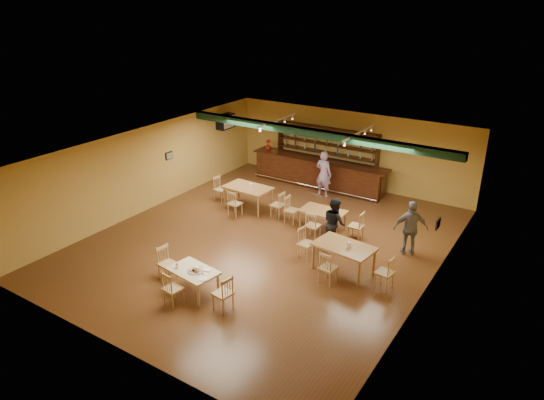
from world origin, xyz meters
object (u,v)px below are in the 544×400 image
Objects in this scene: dining_table_a at (248,198)px; patron_bar at (324,174)px; bar_counter at (318,173)px; patron_right_a at (335,223)px; near_table at (194,282)px; dining_table_b at (323,221)px; dining_table_d at (343,259)px.

patron_bar reaches higher than dining_table_a.
patron_right_a is (2.83, -4.32, 0.24)m from bar_counter.
near_table is at bearing -83.78° from bar_counter.
dining_table_b is (3.09, -0.16, -0.06)m from dining_table_a.
dining_table_a is 0.93× the size of patron_bar.
patron_right_a is (3.89, -0.96, 0.38)m from dining_table_a.
near_table is 4.70m from patron_right_a.
bar_counter is 8.65m from near_table.
patron_right_a is at bearing -56.80° from bar_counter.
patron_bar is at bearing -19.11° from patron_right_a.
patron_right_a is at bearing 133.32° from dining_table_d.
dining_table_d is 1.55m from patron_right_a.
near_table is (0.94, -8.60, -0.22)m from bar_counter.
bar_counter is at bearing 131.04° from dining_table_d.
near_table is at bearing 105.13° from patron_right_a.
dining_table_a is 4.02m from patron_right_a.
near_table is 7.80m from patron_bar.
bar_counter is 3.98× the size of dining_table_b.
dining_table_d is at bearing 56.15° from near_table.
patron_bar reaches higher than bar_counter.
patron_bar is 4.12m from patron_right_a.
dining_table_a is at bearing 119.20° from near_table.
bar_counter is at bearing 74.37° from dining_table_a.
patron_bar reaches higher than near_table.
bar_counter is 3.50× the size of dining_table_d.
patron_bar is 1.12× the size of patron_right_a.
patron_right_a is (-0.88, 1.21, 0.39)m from dining_table_d.
dining_table_a reaches higher than dining_table_b.
dining_table_b is 5.19m from near_table.
near_table is (-2.77, -3.07, -0.07)m from dining_table_d.
patron_bar is at bearing 100.39° from near_table.
dining_table_a is (-1.06, -3.37, -0.15)m from bar_counter.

